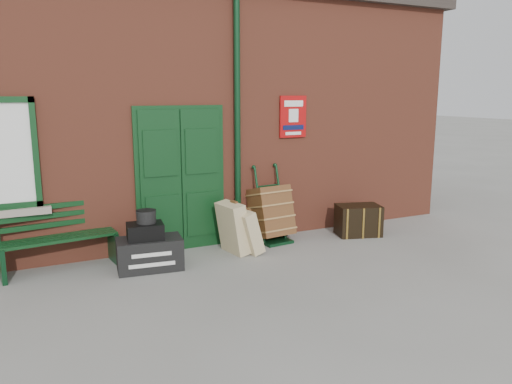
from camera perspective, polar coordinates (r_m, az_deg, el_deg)
ground at (r=6.91m, az=-2.23°, el=-9.45°), size 80.00×80.00×0.00m
station_building at (r=9.78m, az=-10.67°, el=9.40°), size 10.30×4.30×4.36m
bench at (r=7.53m, az=-21.69°, el=-4.68°), size 1.58×0.65×0.95m
houdini_trunk at (r=7.22m, az=-12.05°, el=-6.92°), size 0.95×0.60×0.45m
strongbox at (r=7.11m, az=-12.55°, el=-4.40°), size 0.53×0.41×0.22m
hatbox at (r=7.09m, az=-12.44°, el=-2.75°), size 0.30×0.30×0.18m
suitcase_back at (r=7.72m, az=-2.63°, el=-4.11°), size 0.43×0.60×0.80m
suitcase_front at (r=7.71m, az=-1.10°, el=-4.52°), size 0.46×0.55×0.70m
porter_trolley at (r=8.31m, az=1.74°, el=-2.40°), size 0.67×0.72×1.25m
dark_trunk at (r=8.89m, az=11.61°, el=-3.17°), size 0.84×0.67×0.53m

